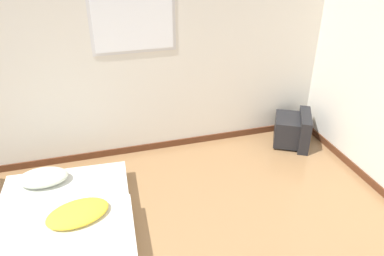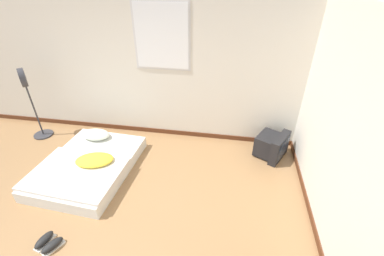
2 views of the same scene
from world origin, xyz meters
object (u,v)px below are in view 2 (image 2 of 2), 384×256
Objects in this scene: mattress_bed at (88,165)px; sneaker_pair at (48,243)px; standing_fan at (29,94)px; crt_tv at (272,145)px.

mattress_bed is 5.38× the size of sneaker_pair.
standing_fan is (-1.63, 2.16, 0.85)m from sneaker_pair.
sneaker_pair is (0.19, -1.33, -0.08)m from mattress_bed.
crt_tv is at bearing 39.03° from sneaker_pair.
sneaker_pair is (-2.78, -2.25, -0.16)m from crt_tv.
standing_fan is (-1.45, 0.84, 0.78)m from mattress_bed.
standing_fan is at bearing 149.93° from mattress_bed.
crt_tv is at bearing 17.34° from mattress_bed.
mattress_bed is 1.84m from standing_fan.
crt_tv is 4.47m from standing_fan.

